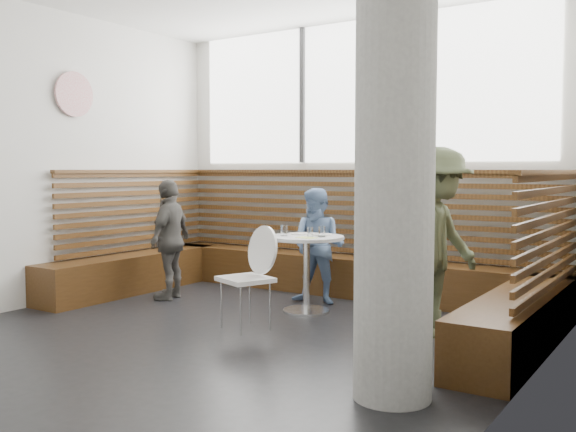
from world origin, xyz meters
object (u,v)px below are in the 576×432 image
Objects in this scene: cafe_table at (306,258)px; cafe_chair at (250,268)px; concrete_column at (395,147)px; child_left at (170,239)px; child_back at (318,246)px; adult_man at (437,241)px.

cafe_table is 0.84m from cafe_chair.
child_left is at bearing 155.52° from concrete_column.
child_back is (-0.02, 1.27, 0.08)m from cafe_chair.
adult_man is at bearing 47.53° from cafe_chair.
adult_man is 1.23× the size of child_left.
cafe_chair is 0.70× the size of child_left.
cafe_table is 0.45m from child_back.
concrete_column is at bearing -60.61° from child_back.
cafe_chair reaches higher than cafe_table.
concrete_column reaches higher than child_left.
adult_man is at bearing 101.36° from concrete_column.
adult_man is 1.64m from child_back.
concrete_column is at bearing 49.27° from child_left.
concrete_column is at bearing -45.80° from cafe_table.
child_left reaches higher than cafe_table.
child_back is 1.68m from child_left.
child_left is (-1.53, -0.69, 0.05)m from child_back.
child_left is (-3.07, -0.16, -0.15)m from adult_man.
concrete_column is 2.37× the size of child_left.
child_back is at bearing 112.67° from cafe_chair.
cafe_table is 0.58× the size of child_left.
concrete_column is 1.91m from adult_man.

